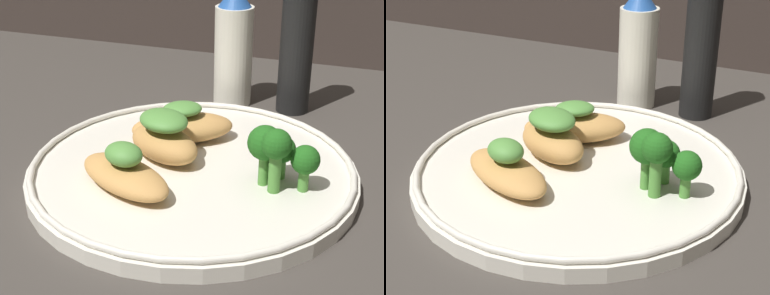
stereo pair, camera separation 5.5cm
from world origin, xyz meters
The scene contains 8 objects.
ground_plane centered at (0.00, 0.00, -0.50)cm, with size 180.00×180.00×1.00cm, color #3D3833.
plate centered at (0.00, 0.00, 0.99)cm, with size 31.08×31.08×2.00cm.
grilled_meat_front centered at (-4.17, -5.82, 2.94)cm, with size 11.30×8.66×4.34cm.
grilled_meat_middle centered at (-3.07, 0.65, 3.57)cm, with size 9.30×7.87×4.92cm.
grilled_meat_back centered at (-2.85, 5.12, 3.04)cm, with size 11.46×9.10×4.15cm.
broccoli_bunch centered at (8.35, -0.90, 4.91)cm, with size 6.41×5.19×5.93cm.
sauce_bottle centered at (-1.94, 20.34, 7.03)cm, with size 4.64×4.64×14.69cm.
pepper_grinder centered at (5.65, 20.34, 9.08)cm, with size 3.89×3.89×19.53cm.
Camera 2 is at (21.57, -44.12, 27.63)cm, focal length 55.00 mm.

